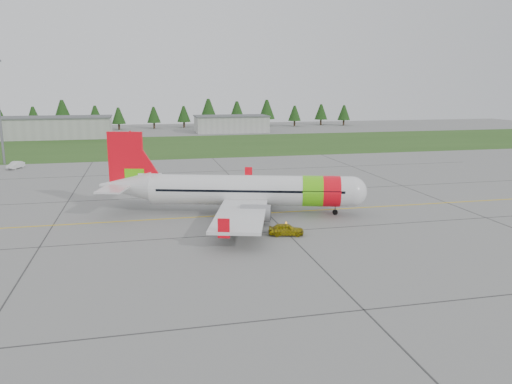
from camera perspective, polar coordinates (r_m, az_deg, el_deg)
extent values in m
plane|color=gray|center=(52.63, -7.21, -5.13)|extent=(320.00, 320.00, 0.00)
cylinder|color=silver|center=(61.08, -0.63, 0.21)|extent=(24.58, 10.48, 3.68)
sphere|color=silver|center=(61.42, 10.87, 0.06)|extent=(3.68, 3.68, 3.68)
cone|color=silver|center=(64.05, -14.66, 0.67)|extent=(7.38, 5.40, 3.68)
cube|color=black|center=(61.39, 11.14, 0.35)|extent=(2.14, 2.78, 0.53)
cylinder|color=#61D50F|center=(61.00, 6.47, 0.11)|extent=(3.42, 4.30, 3.76)
cylinder|color=#FA0817|center=(61.16, 8.59, 0.09)|extent=(3.06, 4.20, 3.76)
cube|color=silver|center=(61.34, -1.06, -0.74)|extent=(13.53, 30.44, 0.34)
cube|color=#FA0817|center=(75.98, -0.86, 2.16)|extent=(1.13, 0.48, 1.89)
cube|color=#FA0817|center=(46.84, -3.71, -4.16)|extent=(1.13, 0.48, 1.89)
cylinder|color=gray|center=(66.41, 0.52, -0.20)|extent=(3.82, 2.86, 1.98)
cylinder|color=gray|center=(56.33, -0.05, -2.44)|extent=(3.82, 2.86, 1.98)
cube|color=#FA0817|center=(63.47, -14.65, 3.47)|extent=(4.26, 1.55, 7.17)
cube|color=#61D50F|center=(63.48, -13.66, 1.62)|extent=(2.47, 1.07, 2.27)
cube|color=silver|center=(64.16, -15.07, 0.88)|extent=(5.97, 11.27, 0.21)
cylinder|color=slate|center=(61.71, 9.04, -1.98)|extent=(0.17, 0.17, 1.32)
cylinder|color=black|center=(61.80, 9.03, -2.29)|extent=(0.69, 0.44, 0.64)
cylinder|color=slate|center=(64.20, -1.71, -1.07)|extent=(0.21, 0.21, 1.79)
cylinder|color=black|center=(64.33, -2.04, -1.41)|extent=(1.06, 0.69, 0.98)
cylinder|color=slate|center=(59.09, -2.18, -2.23)|extent=(0.21, 0.21, 1.79)
cylinder|color=black|center=(59.23, -2.54, -2.60)|extent=(1.06, 0.69, 0.98)
imported|color=yellow|center=(52.43, 3.47, -3.01)|extent=(1.58, 1.75, 3.72)
imported|color=silver|center=(105.18, -25.86, 3.53)|extent=(1.83, 1.79, 4.13)
cube|color=#30561E|center=(133.07, -10.79, 5.18)|extent=(320.00, 50.00, 0.03)
cube|color=gold|center=(60.29, -7.98, -2.92)|extent=(120.00, 0.25, 0.02)
cube|color=#A8A8A3|center=(162.56, -21.93, 6.80)|extent=(32.00, 14.00, 6.00)
cube|color=#A8A8A3|center=(171.17, -2.85, 7.73)|extent=(24.00, 12.00, 5.20)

